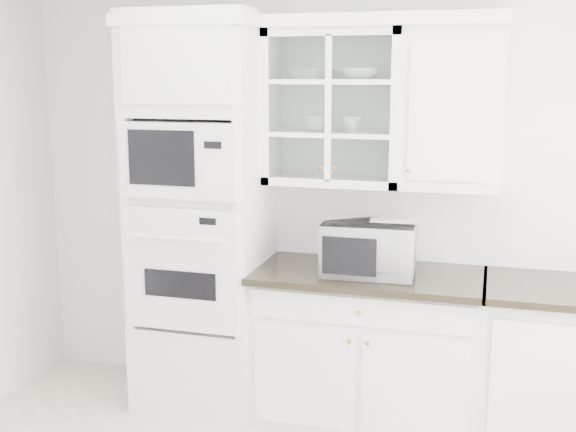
% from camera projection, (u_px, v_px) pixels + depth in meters
% --- Properties ---
extents(room_shell, '(4.00, 3.50, 2.70)m').
position_uv_depth(room_shell, '(271.00, 136.00, 3.14)').
color(room_shell, white).
rests_on(room_shell, ground).
extents(oven_column, '(0.76, 0.68, 2.40)m').
position_uv_depth(oven_column, '(202.00, 215.00, 4.38)').
color(oven_column, white).
rests_on(oven_column, ground).
extents(base_cabinet_run, '(1.32, 0.67, 0.92)m').
position_uv_depth(base_cabinet_run, '(368.00, 345.00, 4.28)').
color(base_cabinet_run, white).
rests_on(base_cabinet_run, ground).
extents(extra_base_cabinet, '(0.72, 0.67, 0.92)m').
position_uv_depth(extra_base_cabinet, '(546.00, 363.00, 4.01)').
color(extra_base_cabinet, white).
rests_on(extra_base_cabinet, ground).
extents(upper_cabinet_glass, '(0.80, 0.33, 0.90)m').
position_uv_depth(upper_cabinet_glass, '(335.00, 108.00, 4.20)').
color(upper_cabinet_glass, white).
rests_on(upper_cabinet_glass, room_shell).
extents(upper_cabinet_solid, '(0.55, 0.33, 0.90)m').
position_uv_depth(upper_cabinet_solid, '(453.00, 109.00, 4.02)').
color(upper_cabinet_solid, white).
rests_on(upper_cabinet_solid, room_shell).
extents(crown_molding, '(2.14, 0.38, 0.07)m').
position_uv_depth(crown_molding, '(317.00, 22.00, 4.11)').
color(crown_molding, white).
rests_on(crown_molding, room_shell).
extents(countertop_microwave, '(0.54, 0.46, 0.30)m').
position_uv_depth(countertop_microwave, '(369.00, 248.00, 4.11)').
color(countertop_microwave, white).
rests_on(countertop_microwave, base_cabinet_run).
extents(bowl_a, '(0.31, 0.31, 0.06)m').
position_uv_depth(bowl_a, '(311.00, 74.00, 4.21)').
color(bowl_a, white).
rests_on(bowl_a, upper_cabinet_glass).
extents(bowl_b, '(0.23, 0.23, 0.07)m').
position_uv_depth(bowl_b, '(361.00, 74.00, 4.11)').
color(bowl_b, white).
rests_on(bowl_b, upper_cabinet_glass).
extents(cup_a, '(0.13, 0.13, 0.09)m').
position_uv_depth(cup_a, '(316.00, 123.00, 4.23)').
color(cup_a, white).
rests_on(cup_a, upper_cabinet_glass).
extents(cup_b, '(0.12, 0.12, 0.09)m').
position_uv_depth(cup_b, '(352.00, 124.00, 4.19)').
color(cup_b, white).
rests_on(cup_b, upper_cabinet_glass).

